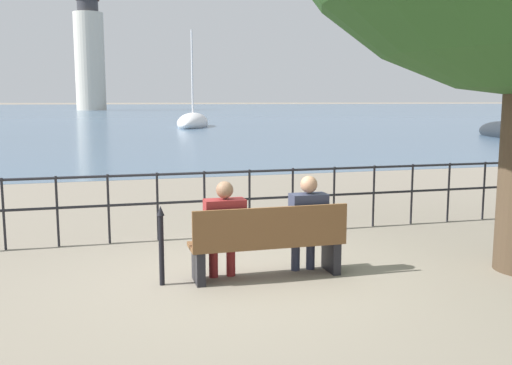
# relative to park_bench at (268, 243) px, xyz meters

# --- Properties ---
(ground_plane) EXTENTS (1000.00, 1000.00, 0.00)m
(ground_plane) POSITION_rel_park_bench_xyz_m (0.00, 0.06, -0.44)
(ground_plane) COLOR gray
(harbor_water) EXTENTS (600.00, 300.00, 0.01)m
(harbor_water) POSITION_rel_park_bench_xyz_m (0.00, 159.23, -0.43)
(harbor_water) COLOR #47607A
(harbor_water) RESTS_ON ground_plane
(park_bench) EXTENTS (1.89, 0.45, 0.90)m
(park_bench) POSITION_rel_park_bench_xyz_m (0.00, 0.00, 0.00)
(park_bench) COLOR brown
(park_bench) RESTS_ON ground_plane
(seated_person_left) EXTENTS (0.48, 0.35, 1.20)m
(seated_person_left) POSITION_rel_park_bench_xyz_m (-0.52, 0.08, 0.23)
(seated_person_left) COLOR maroon
(seated_person_left) RESTS_ON ground_plane
(seated_person_right) EXTENTS (0.45, 0.35, 1.23)m
(seated_person_right) POSITION_rel_park_bench_xyz_m (0.52, 0.08, 0.24)
(seated_person_right) COLOR #2D3347
(seated_person_right) RESTS_ON ground_plane
(promenade_railing) EXTENTS (12.41, 0.04, 1.05)m
(promenade_railing) POSITION_rel_park_bench_xyz_m (0.00, 2.27, 0.26)
(promenade_railing) COLOR black
(promenade_railing) RESTS_ON ground_plane
(closed_umbrella) EXTENTS (0.09, 0.09, 0.94)m
(closed_umbrella) POSITION_rel_park_bench_xyz_m (-1.27, 0.08, 0.09)
(closed_umbrella) COLOR black
(closed_umbrella) RESTS_ON ground_plane
(sailboat_0) EXTENTS (4.46, 8.21, 8.17)m
(sailboat_0) POSITION_rel_park_bench_xyz_m (5.49, 39.60, -0.09)
(sailboat_0) COLOR white
(sailboat_0) RESTS_ON ground_plane
(sailboat_5) EXTENTS (3.34, 6.60, 8.91)m
(sailboat_5) POSITION_rel_park_bench_xyz_m (21.21, 22.05, -0.13)
(sailboat_5) COLOR black
(sailboat_5) RESTS_ON ground_plane
(harbor_lighthouse) EXTENTS (6.27, 6.27, 25.12)m
(harbor_lighthouse) POSITION_rel_park_bench_xyz_m (-3.10, 123.33, 11.25)
(harbor_lighthouse) COLOR beige
(harbor_lighthouse) RESTS_ON ground_plane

